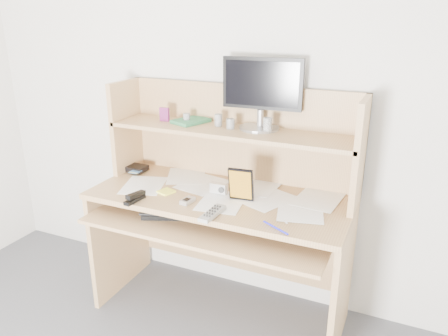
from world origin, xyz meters
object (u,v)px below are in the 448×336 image
at_px(keyboard, 192,211).
at_px(game_case, 241,184).
at_px(monitor, 262,91).
at_px(tv_remote, 212,213).
at_px(desk, 225,199).

xyz_separation_m(keyboard, game_case, (0.26, 0.05, 0.18)).
height_order(keyboard, monitor, monitor).
bearing_deg(monitor, tv_remote, -100.78).
bearing_deg(monitor, keyboard, -133.82).
relative_size(keyboard, tv_remote, 2.89).
relative_size(tv_remote, game_case, 1.05).
bearing_deg(tv_remote, keyboard, 144.11).
distance_m(keyboard, tv_remote, 0.28).
distance_m(game_case, monitor, 0.51).
bearing_deg(game_case, monitor, 83.08).
height_order(desk, game_case, desk).
distance_m(tv_remote, monitor, 0.71).
distance_m(keyboard, game_case, 0.32).
height_order(desk, keyboard, desk).
height_order(tv_remote, game_case, game_case).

